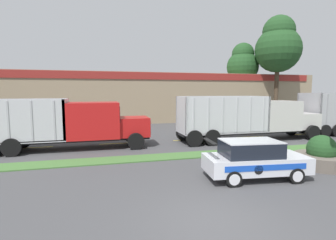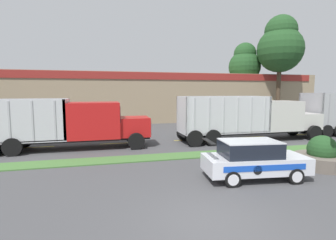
# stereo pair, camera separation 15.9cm
# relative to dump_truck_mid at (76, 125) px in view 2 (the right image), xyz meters

# --- Properties ---
(ground_plane) EXTENTS (600.00, 600.00, 0.00)m
(ground_plane) POSITION_rel_dump_truck_mid_xyz_m (4.51, -11.05, -1.57)
(ground_plane) COLOR #474749
(grass_verge) EXTENTS (120.00, 1.46, 0.06)m
(grass_verge) POSITION_rel_dump_truck_mid_xyz_m (4.51, -3.61, -1.54)
(grass_verge) COLOR #477538
(grass_verge) RESTS_ON ground_plane
(centre_line_3) EXTENTS (2.40, 0.14, 0.01)m
(centre_line_3) POSITION_rel_dump_truck_mid_xyz_m (-2.78, 1.11, -1.56)
(centre_line_3) COLOR yellow
(centre_line_3) RESTS_ON ground_plane
(centre_line_4) EXTENTS (2.40, 0.14, 0.01)m
(centre_line_4) POSITION_rel_dump_truck_mid_xyz_m (2.62, 1.11, -1.56)
(centre_line_4) COLOR yellow
(centre_line_4) RESTS_ON ground_plane
(centre_line_5) EXTENTS (2.40, 0.14, 0.01)m
(centre_line_5) POSITION_rel_dump_truck_mid_xyz_m (8.02, 1.11, -1.56)
(centre_line_5) COLOR yellow
(centre_line_5) RESTS_ON ground_plane
(centre_line_6) EXTENTS (2.40, 0.14, 0.01)m
(centre_line_6) POSITION_rel_dump_truck_mid_xyz_m (13.42, 1.11, -1.56)
(centre_line_6) COLOR yellow
(centre_line_6) RESTS_ON ground_plane
(centre_line_7) EXTENTS (2.40, 0.14, 0.01)m
(centre_line_7) POSITION_rel_dump_truck_mid_xyz_m (18.82, 1.11, -1.56)
(centre_line_7) COLOR yellow
(centre_line_7) RESTS_ON ground_plane
(dump_truck_mid) EXTENTS (11.22, 2.71, 3.23)m
(dump_truck_mid) POSITION_rel_dump_truck_mid_xyz_m (0.00, 0.00, 0.00)
(dump_truck_mid) COLOR black
(dump_truck_mid) RESTS_ON ground_plane
(dump_truck_far_right) EXTENTS (11.26, 2.62, 3.34)m
(dump_truck_far_right) POSITION_rel_dump_truck_mid_xyz_m (13.50, -0.21, 0.03)
(dump_truck_far_right) COLOR black
(dump_truck_far_right) RESTS_ON ground_plane
(rally_car) EXTENTS (4.44, 2.26, 1.68)m
(rally_car) POSITION_rel_dump_truck_mid_xyz_m (7.73, -8.06, -0.72)
(rally_car) COLOR silver
(rally_car) RESTS_ON ground_plane
(stone_planter) EXTENTS (2.51, 2.51, 1.58)m
(stone_planter) POSITION_rel_dump_truck_mid_xyz_m (11.92, -7.40, -1.03)
(stone_planter) COLOR #6B6056
(stone_planter) RESTS_ON ground_plane
(traffic_cone) EXTENTS (0.50, 0.50, 0.55)m
(traffic_cone) POSITION_rel_dump_truck_mid_xyz_m (9.28, -6.39, -1.30)
(traffic_cone) COLOR black
(traffic_cone) RESTS_ON ground_plane
(store_building_backdrop) EXTENTS (40.05, 12.10, 5.90)m
(store_building_backdrop) POSITION_rel_dump_truck_mid_xyz_m (9.37, 17.80, 1.38)
(store_building_backdrop) COLOR #9E896B
(store_building_backdrop) RESTS_ON ground_plane
(tree_behind_left) EXTENTS (5.53, 5.53, 12.96)m
(tree_behind_left) POSITION_rel_dump_truck_mid_xyz_m (23.09, 10.85, 7.76)
(tree_behind_left) COLOR #473828
(tree_behind_left) RESTS_ON ground_plane
(tree_behind_right) EXTENTS (4.19, 4.19, 10.13)m
(tree_behind_right) POSITION_rel_dump_truck_mid_xyz_m (20.27, 14.23, 5.79)
(tree_behind_right) COLOR #473828
(tree_behind_right) RESTS_ON ground_plane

